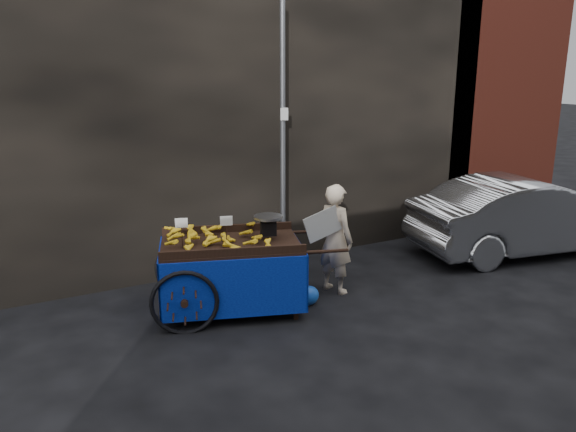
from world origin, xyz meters
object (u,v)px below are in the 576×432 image
banana_cart (226,250)px  plastic_bag (308,296)px  parked_car (526,216)px  vendor (335,239)px

banana_cart → plastic_bag: bearing=-2.3°
plastic_bag → banana_cart: bearing=159.3°
banana_cart → parked_car: (5.34, -0.21, -0.17)m
plastic_bag → parked_car: 4.37m
vendor → plastic_bag: vendor is taller
vendor → plastic_bag: bearing=95.7°
banana_cart → vendor: (1.56, -0.13, -0.04)m
plastic_bag → vendor: bearing=23.7°
plastic_bag → parked_car: size_ratio=0.07×
vendor → parked_car: size_ratio=0.39×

